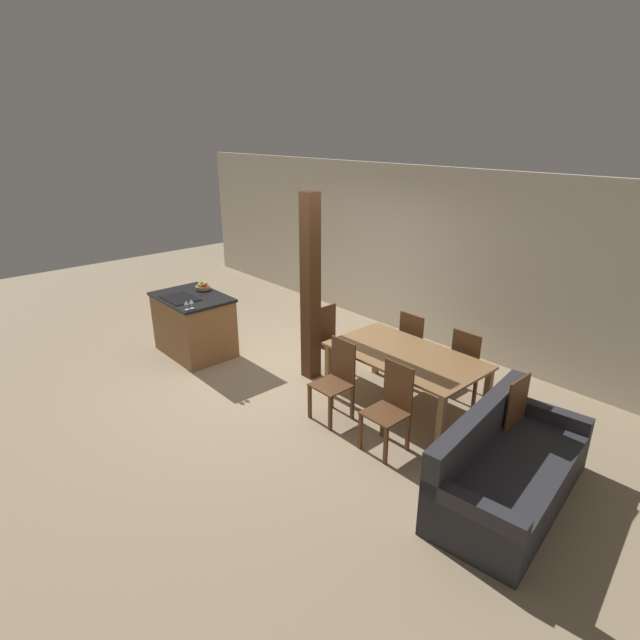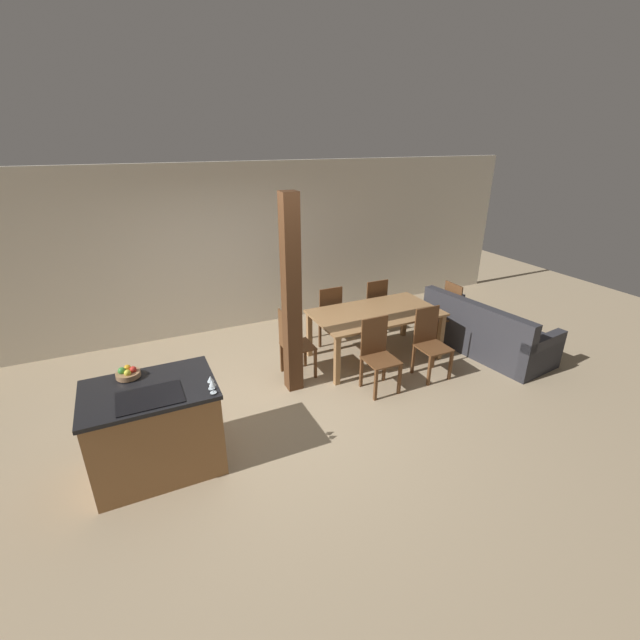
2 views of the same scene
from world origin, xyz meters
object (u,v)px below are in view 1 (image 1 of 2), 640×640
Objects in this scene: wine_glass_middle at (191,302)px; dining_chair_head_end at (331,340)px; dining_chair_far_left at (415,345)px; dining_chair_foot_end at (504,415)px; wine_glass_near at (186,303)px; dining_chair_near_left at (336,379)px; couch at (507,471)px; dining_chair_far_right at (469,365)px; dining_chair_near_right at (390,406)px; fruit_bowl at (203,287)px; kitchen_island at (194,325)px; dining_table at (405,360)px; timber_post at (310,290)px.

dining_chair_head_end is at bearing 45.65° from wine_glass_middle.
dining_chair_far_left is 1.00× the size of dining_chair_foot_end.
dining_chair_near_left is (2.21, 0.69, -0.52)m from wine_glass_near.
wine_glass_middle is 0.07× the size of couch.
dining_chair_near_left is 1.86m from dining_chair_foot_end.
dining_chair_far_right is 1.00× the size of dining_chair_head_end.
wine_glass_near is 3.15m from dining_chair_near_right.
wine_glass_middle is 4.17m from dining_chair_foot_end.
kitchen_island is at bearing -61.42° from fruit_bowl.
dining_chair_near_left and dining_chair_head_end have the same top height.
dining_chair_far_right is at bearing -66.68° from dining_chair_head_end.
fruit_bowl is 5.00m from couch.
dining_chair_far_left is 0.82m from dining_chair_far_right.
dining_chair_near_right is at bearing 5.55° from kitchen_island.
dining_chair_far_right reaches higher than dining_table.
dining_chair_foot_end is at bearing 0.00° from dining_table.
kitchen_island is at bearing -76.32° from dining_chair_foot_end.
wine_glass_middle is 1.96m from dining_chair_head_end.
dining_chair_foot_end is at bearing -90.00° from dining_chair_head_end.
dining_chair_head_end is (2.00, 0.80, -0.47)m from fruit_bowl.
dining_chair_near_left is at bearing 90.00° from dining_chair_far_left.
timber_post is (-1.81, 0.46, 0.76)m from dining_chair_near_right.
wine_glass_near is 0.14× the size of dining_chair_far_right.
dining_table is 1.30m from dining_chair_head_end.
timber_post is (-0.98, 0.46, 0.76)m from dining_chair_near_left.
dining_chair_far_left reaches higher than kitchen_island.
wine_glass_middle is 4.40m from couch.
wine_glass_middle is 3.72m from dining_chair_far_right.
dining_chair_near_right is 1.00× the size of dining_chair_head_end.
timber_post is at bearing 41.48° from wine_glass_middle.
wine_glass_near is 4.42m from couch.
dining_chair_far_right is 1.78m from couch.
wine_glass_middle is 0.14× the size of dining_chair_head_end.
dining_table is (2.62, 1.43, -0.38)m from wine_glass_near.
fruit_bowl reaches higher than dining_chair_near_left.
timber_post reaches higher than dining_chair_near_left.
dining_chair_head_end is 0.38× the size of timber_post.
dining_chair_near_left is at bearing -25.17° from timber_post.
dining_chair_near_left is at bearing -66.68° from dining_chair_foot_end.
wine_glass_near is at bearing 35.55° from dining_chair_far_right.
wine_glass_middle is at bearing -39.09° from fruit_bowl.
couch is at bearing 134.26° from dining_chair_far_right.
wine_glass_middle is at bearing -152.65° from dining_table.
dining_chair_foot_end is (3.91, 1.35, -0.52)m from wine_glass_middle.
dining_chair_far_left is (2.21, 2.09, -0.52)m from wine_glass_middle.
dining_table is 1.30m from dining_chair_foot_end.
dining_chair_near_left is 1.47m from dining_chair_far_left.
timber_post is at bearing 43.41° from wine_glass_near.
wine_glass_near is at bearing 44.47° from dining_chair_far_left.
wine_glass_middle is (0.68, -0.55, 0.06)m from fruit_bowl.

